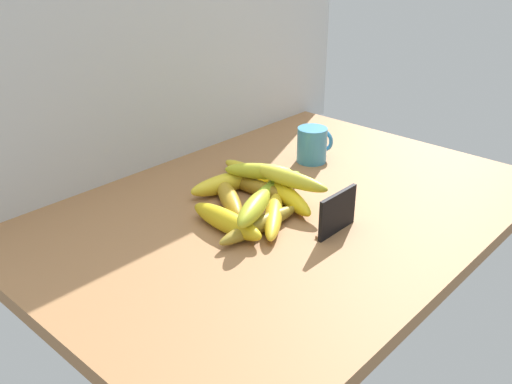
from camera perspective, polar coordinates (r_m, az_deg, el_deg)
counter_top at (r=120.68cm, az=3.13°, el=-2.12°), size 110.00×76.00×3.00cm
back_wall at (r=136.59cm, az=-9.72°, el=15.79°), size 130.00×2.00×70.00cm
chalkboard_sign at (r=109.81cm, az=8.19°, el=-2.20°), size 11.00×1.80×8.40cm
coffee_mug at (r=141.78cm, az=5.75°, el=4.79°), size 8.92×7.42×8.81cm
banana_0 at (r=109.79cm, az=-2.99°, el=-2.95°), size 4.96×18.72×4.36cm
banana_1 at (r=124.47cm, az=-0.06°, el=0.50°), size 4.94×20.70×3.48cm
banana_2 at (r=130.58cm, az=-0.22°, el=1.76°), size 6.03×21.26×3.47cm
banana_3 at (r=109.44cm, az=0.37°, el=-3.32°), size 20.79×4.47×3.32cm
banana_4 at (r=120.47cm, az=3.08°, el=-0.31°), size 11.16×19.89×3.94cm
banana_5 at (r=125.08cm, az=2.25°, el=0.67°), size 17.17×5.25×3.69cm
banana_6 at (r=112.52cm, az=1.79°, el=-2.42°), size 17.40×14.40×3.50cm
banana_7 at (r=119.13cm, az=-2.71°, el=-0.65°), size 12.65×16.93×3.84cm
banana_8 at (r=125.66cm, az=-2.95°, el=0.94°), size 18.65×8.40×4.34cm
banana_9 at (r=123.72cm, az=0.34°, el=2.12°), size 11.52×14.70×3.51cm
banana_10 at (r=119.45cm, az=3.25°, el=1.41°), size 5.13×19.80×3.48cm
banana_11 at (r=107.97cm, az=-0.18°, el=-1.58°), size 15.61×9.55×3.92cm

